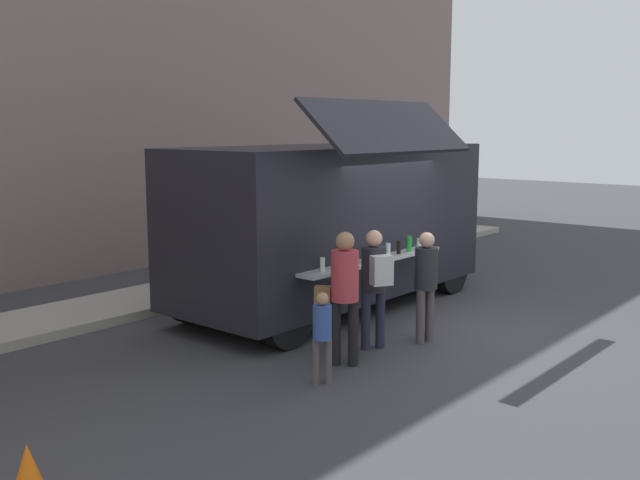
% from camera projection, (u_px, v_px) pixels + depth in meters
% --- Properties ---
extents(ground_plane, '(60.00, 60.00, 0.00)m').
position_uv_depth(ground_plane, '(425.00, 324.00, 11.32)').
color(ground_plane, '#38383D').
extents(curb_strip, '(28.00, 1.60, 0.15)m').
position_uv_depth(curb_strip, '(36.00, 324.00, 11.05)').
color(curb_strip, '#9E998E').
rests_on(curb_strip, ground).
extents(food_truck_main, '(5.88, 3.17, 3.46)m').
position_uv_depth(food_truck_main, '(333.00, 220.00, 12.19)').
color(food_truck_main, black).
rests_on(food_truck_main, ground).
extents(traffic_cone_orange, '(0.36, 0.36, 0.55)m').
position_uv_depth(traffic_cone_orange, '(29.00, 476.00, 5.84)').
color(traffic_cone_orange, orange).
rests_on(traffic_cone_orange, ground).
extents(trash_bin, '(0.60, 0.60, 0.97)m').
position_uv_depth(trash_bin, '(356.00, 240.00, 16.63)').
color(trash_bin, '#305C34').
rests_on(trash_bin, ground).
extents(customer_front_ordering, '(0.33, 0.33, 1.60)m').
position_uv_depth(customer_front_ordering, '(426.00, 277.00, 10.27)').
color(customer_front_ordering, '#4C4445').
rests_on(customer_front_ordering, ground).
extents(customer_mid_with_backpack, '(0.47, 0.54, 1.67)m').
position_uv_depth(customer_mid_with_backpack, '(375.00, 277.00, 9.91)').
color(customer_mid_with_backpack, '#1F2235').
rests_on(customer_mid_with_backpack, ground).
extents(customer_rear_waiting, '(0.44, 0.55, 1.76)m').
position_uv_depth(customer_rear_waiting, '(343.00, 287.00, 9.23)').
color(customer_rear_waiting, black).
rests_on(customer_rear_waiting, ground).
extents(child_near_queue, '(0.23, 0.23, 1.13)m').
position_uv_depth(child_near_queue, '(322.00, 329.00, 8.62)').
color(child_near_queue, '#504644').
rests_on(child_near_queue, ground).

